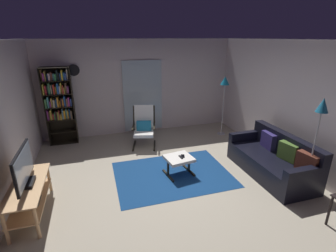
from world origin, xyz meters
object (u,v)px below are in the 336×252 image
object	(u,v)px
ottoman	(179,160)
floor_lamp_by_shelf	(225,86)
television	(24,169)
tv_remote	(181,157)
cell_phone	(183,156)
lounge_armchair	(144,125)
leather_sofa	(273,160)
tv_stand	(29,195)
bookshelf_near_tv	(59,101)
floor_lamp_by_sofa	(320,118)
wall_clock	(74,70)

from	to	relation	value
ottoman	floor_lamp_by_shelf	xyz separation A→B (m)	(1.90, 1.74, 1.08)
television	ottoman	distance (m)	2.69
tv_remote	floor_lamp_by_shelf	distance (m)	2.76
cell_phone	lounge_armchair	bearing A→B (deg)	123.36
leather_sofa	lounge_armchair	size ratio (longest dim) A/B	1.83
tv_stand	lounge_armchair	size ratio (longest dim) A/B	1.26
leather_sofa	lounge_armchair	xyz separation A→B (m)	(-2.20, 2.18, 0.23)
tv_stand	lounge_armchair	xyz separation A→B (m)	(2.24, 2.11, 0.18)
leather_sofa	lounge_armchair	world-z (taller)	lounge_armchair
bookshelf_near_tv	cell_phone	world-z (taller)	bookshelf_near_tv
floor_lamp_by_sofa	floor_lamp_by_shelf	world-z (taller)	floor_lamp_by_sofa
tv_remote	ottoman	bearing A→B (deg)	132.45
wall_clock	leather_sofa	bearing A→B (deg)	-40.04
television	leather_sofa	bearing A→B (deg)	-0.97
television	floor_lamp_by_shelf	xyz separation A→B (m)	(4.51, 2.20, 0.58)
tv_stand	television	xyz separation A→B (m)	(0.00, 0.01, 0.45)
leather_sofa	ottoman	size ratio (longest dim) A/B	3.19
tv_remote	wall_clock	distance (m)	3.61
television	cell_phone	bearing A→B (deg)	9.91
lounge_armchair	ottoman	bearing A→B (deg)	-77.37
television	lounge_armchair	distance (m)	3.09
bookshelf_near_tv	floor_lamp_by_shelf	xyz separation A→B (m)	(4.27, -0.67, 0.25)
floor_lamp_by_sofa	leather_sofa	bearing A→B (deg)	100.96
tv_remote	floor_lamp_by_shelf	size ratio (longest dim) A/B	0.09
floor_lamp_by_sofa	floor_lamp_by_shelf	size ratio (longest dim) A/B	1.05
tv_stand	tv_remote	world-z (taller)	tv_stand
tv_stand	bookshelf_near_tv	world-z (taller)	bookshelf_near_tv
cell_phone	floor_lamp_by_sofa	bearing A→B (deg)	-15.89
television	tv_remote	bearing A→B (deg)	9.41
cell_phone	wall_clock	world-z (taller)	wall_clock
floor_lamp_by_shelf	lounge_armchair	bearing A→B (deg)	-177.46
tv_stand	television	world-z (taller)	television
cell_phone	wall_clock	size ratio (longest dim) A/B	0.48
tv_remote	floor_lamp_by_sofa	world-z (taller)	floor_lamp_by_sofa
leather_sofa	floor_lamp_by_shelf	size ratio (longest dim) A/B	1.13
television	cell_phone	distance (m)	2.76
tv_stand	television	distance (m)	0.45
tv_stand	tv_remote	size ratio (longest dim) A/B	8.95
cell_phone	floor_lamp_by_shelf	bearing A→B (deg)	61.53
tv_stand	television	size ratio (longest dim) A/B	1.39
tv_remote	tv_stand	bearing A→B (deg)	-175.93
tv_stand	lounge_armchair	bearing A→B (deg)	43.30
tv_stand	bookshelf_near_tv	xyz separation A→B (m)	(0.24, 2.88, 0.78)
lounge_armchair	floor_lamp_by_shelf	xyz separation A→B (m)	(2.27, 0.10, 0.86)
leather_sofa	tv_remote	distance (m)	1.87
floor_lamp_by_shelf	cell_phone	bearing A→B (deg)	-136.38
floor_lamp_by_shelf	wall_clock	bearing A→B (deg)	167.07
tv_remote	wall_clock	bearing A→B (deg)	121.03
leather_sofa	ottoman	xyz separation A→B (m)	(-1.83, 0.54, 0.01)
leather_sofa	wall_clock	distance (m)	5.15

